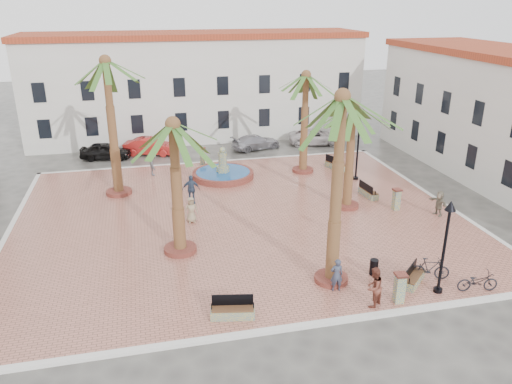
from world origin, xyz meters
TOP-DOWN VIEW (x-y plane):
  - ground at (0.00, 0.00)m, footprint 120.00×120.00m
  - plaza at (0.00, 0.00)m, footprint 26.00×22.00m
  - kerb_n at (0.00, 11.00)m, footprint 26.30×0.30m
  - kerb_s at (0.00, -11.00)m, footprint 26.30×0.30m
  - kerb_e at (13.00, 0.00)m, footprint 0.30×22.30m
  - kerb_w at (-13.00, 0.00)m, footprint 0.30×22.30m
  - building_north at (-0.00, 19.99)m, footprint 30.40×7.40m
  - fountain at (0.19, 7.07)m, footprint 4.43×4.43m
  - palm_nw at (-7.09, 5.40)m, footprint 5.45×5.45m
  - palm_sw at (-3.84, -3.67)m, footprint 5.43×5.43m
  - palm_s at (2.65, -8.12)m, footprint 5.04×5.04m
  - palm_e at (6.77, -0.13)m, footprint 4.86×4.86m
  - palm_ne at (6.25, 7.01)m, footprint 5.13×5.13m
  - bench_s at (-2.28, -9.89)m, footprint 1.86×0.87m
  - bench_se at (6.21, -9.22)m, footprint 1.57×1.51m
  - bench_e at (8.83, 1.22)m, footprint 0.70×1.80m
  - bench_ne at (8.83, 6.99)m, footprint 1.17×2.00m
  - lamppost_s at (6.92, -10.08)m, footprint 0.47×0.47m
  - lamppost_e at (9.40, 4.49)m, footprint 0.48×0.48m
  - bollard_se at (4.82, -10.40)m, footprint 0.54×0.54m
  - bollard_n at (-0.85, 10.40)m, footprint 0.57×0.57m
  - bollard_e at (9.54, -1.21)m, footprint 0.51×0.51m
  - litter_bin at (4.79, -8.06)m, footprint 0.40×0.40m
  - cyclist_a at (2.56, -8.94)m, footprint 0.61×0.43m
  - bicycle_a at (8.62, -10.40)m, footprint 1.89×0.94m
  - cyclist_b at (3.62, -10.40)m, footprint 1.10×1.06m
  - bicycle_b at (7.12, -9.01)m, footprint 1.85×1.04m
  - pedestrian_fountain_a at (-2.88, -0.20)m, footprint 0.78×0.54m
  - pedestrian_fountain_b at (-2.57, 2.68)m, footprint 1.12×0.53m
  - pedestrian_north at (-4.72, 8.68)m, footprint 0.74×1.14m
  - pedestrian_east at (11.59, -2.55)m, footprint 0.73×1.49m
  - car_black at (-8.30, 14.08)m, footprint 4.23×2.21m
  - car_red at (-4.73, 14.53)m, footprint 4.58×2.67m
  - car_silver at (4.29, 14.11)m, footprint 4.62×2.82m
  - car_white at (9.89, 14.45)m, footprint 5.16×3.09m

SIDE VIEW (x-z plane):
  - ground at x=0.00m, z-range 0.00..0.00m
  - plaza at x=0.00m, z-range 0.00..0.15m
  - kerb_n at x=0.00m, z-range 0.00..0.16m
  - kerb_s at x=0.00m, z-range 0.00..0.16m
  - kerb_e at x=13.00m, z-range 0.00..0.16m
  - kerb_w at x=-13.00m, z-range 0.00..0.16m
  - bench_se at x=6.21m, z-range -0.04..0.84m
  - bench_e at x=8.83m, z-range -0.05..0.88m
  - bench_s at x=-2.28m, z-range -0.06..0.89m
  - bench_ne at x=8.83m, z-range -0.07..0.94m
  - fountain at x=0.19m, z-range -0.68..1.61m
  - litter_bin at x=4.79m, z-range 0.15..0.92m
  - car_silver at x=4.29m, z-range 0.00..1.25m
  - bicycle_a at x=8.62m, z-range 0.15..1.10m
  - car_white at x=9.89m, z-range 0.00..1.34m
  - bicycle_b at x=7.12m, z-range 0.15..1.22m
  - car_black at x=-8.30m, z-range 0.00..1.38m
  - car_red at x=-4.73m, z-range 0.00..1.43m
  - bollard_e at x=9.54m, z-range 0.17..1.52m
  - bollard_n at x=-0.85m, z-range 0.17..1.52m
  - bollard_se at x=4.82m, z-range 0.17..1.55m
  - pedestrian_fountain_a at x=-2.88m, z-range 0.15..1.68m
  - pedestrian_east at x=11.59m, z-range 0.15..1.69m
  - cyclist_a at x=2.56m, z-range 0.15..1.71m
  - pedestrian_north at x=-4.72m, z-range 0.15..1.80m
  - cyclist_b at x=3.62m, z-range 0.15..1.94m
  - pedestrian_fountain_b at x=-2.57m, z-range 0.15..2.02m
  - lamppost_s at x=6.92m, z-range 0.92..5.28m
  - lamppost_e at x=9.40m, z-range 0.94..5.37m
  - building_north at x=0.00m, z-range 0.02..9.52m
  - palm_e at x=6.77m, z-range 2.34..8.93m
  - palm_sw at x=-3.84m, z-range 2.44..9.47m
  - palm_ne at x=6.25m, z-range 2.70..10.19m
  - palm_s at x=2.65m, z-range 3.32..12.14m
  - palm_nw at x=-7.09m, z-range 3.34..12.33m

